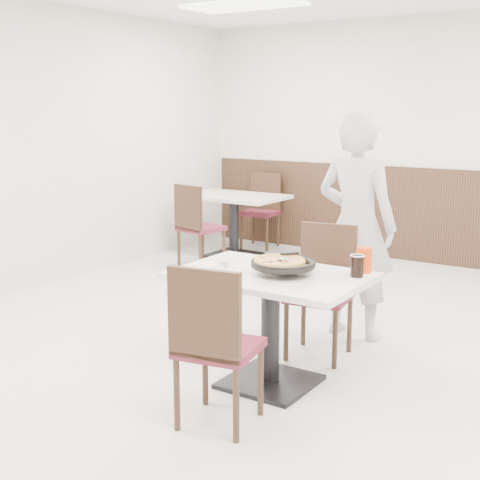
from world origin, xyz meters
The scene contains 21 objects.
floor centered at (0.00, 0.00, 0.00)m, with size 7.00×7.00×0.00m, color #ACACA7.
wall_back centered at (0.00, 3.50, 1.40)m, with size 6.00×0.04×2.80m, color beige.
wall_left centered at (-3.00, 0.00, 1.40)m, with size 0.04×7.00×2.80m, color beige.
wainscot_back centered at (0.00, 3.48, 0.55)m, with size 5.90×0.03×1.10m, color black.
fluo_panel_c centered at (-1.50, 1.80, 2.78)m, with size 1.20×0.60×0.02m, color white.
main_table centered at (0.22, -0.53, 0.38)m, with size 1.20×0.80×0.75m, color beige, non-canonical shape.
chair_near centered at (0.26, -1.15, 0.47)m, with size 0.42×0.42×0.95m, color black, non-canonical shape.
chair_far centered at (0.26, 0.10, 0.47)m, with size 0.42×0.42×0.95m, color black, non-canonical shape.
trivet centered at (0.32, -0.48, 0.77)m, with size 0.13×0.13×0.04m, color black.
pizza_pan centered at (0.31, -0.52, 0.79)m, with size 0.32×0.32×0.01m, color black.
pizza centered at (0.28, -0.51, 0.81)m, with size 0.32×0.32×0.02m, color tan.
pizza_server centered at (0.29, -0.49, 0.84)m, with size 0.07×0.08×0.00m, color silver.
napkin centered at (-0.16, -0.67, 0.75)m, with size 0.15×0.15×0.00m, color white.
side_plate centered at (-0.16, -0.66, 0.76)m, with size 0.20×0.20×0.01m, color white.
fork centered at (-0.11, -0.62, 0.77)m, with size 0.02×0.17×0.00m, color silver.
cola_glass centered at (0.72, -0.32, 0.81)m, with size 0.08×0.08×0.13m, color black.
red_cup centered at (0.71, -0.19, 0.83)m, with size 0.10×0.10×0.16m, color red.
diner_person centered at (0.28, 0.66, 0.88)m, with size 0.64×0.42×1.76m, color silver.
bg_table_left centered at (-2.12, 2.53, 0.38)m, with size 1.20×0.80×0.75m, color beige, non-canonical shape.
bg_chair_left_near centered at (-2.09, 1.83, 0.47)m, with size 0.42×0.42×0.95m, color black, non-canonical shape.
bg_chair_left_far centered at (-2.12, 3.14, 0.47)m, with size 0.42×0.42×0.95m, color black, non-canonical shape.
Camera 1 is at (2.32, -4.07, 1.78)m, focal length 50.00 mm.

